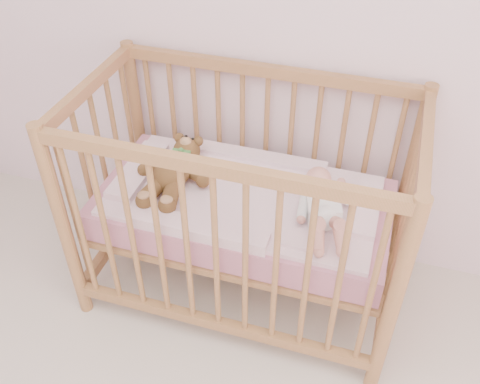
% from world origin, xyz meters
% --- Properties ---
extents(crib, '(1.36, 0.76, 1.00)m').
position_xyz_m(crib, '(-0.11, 1.60, 0.50)').
color(crib, '#B0724A').
rests_on(crib, floor).
extents(mattress, '(1.22, 0.62, 0.13)m').
position_xyz_m(mattress, '(-0.11, 1.60, 0.49)').
color(mattress, '#C57B95').
rests_on(mattress, crib).
extents(blanket, '(1.10, 0.58, 0.06)m').
position_xyz_m(blanket, '(-0.11, 1.60, 0.56)').
color(blanket, '#E9A0B3').
rests_on(blanket, mattress).
extents(baby, '(0.37, 0.54, 0.12)m').
position_xyz_m(baby, '(0.22, 1.58, 0.64)').
color(baby, white).
rests_on(baby, blanket).
extents(teddy_bear, '(0.34, 0.48, 0.13)m').
position_xyz_m(teddy_bear, '(-0.41, 1.58, 0.65)').
color(teddy_bear, brown).
rests_on(teddy_bear, blanket).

